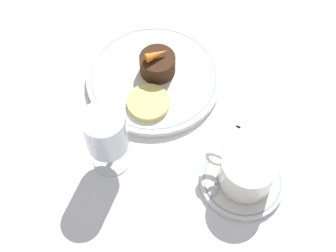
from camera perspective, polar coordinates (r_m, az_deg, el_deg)
ground_plane at (r=0.81m, az=-1.69°, el=1.90°), size 3.00×3.00×0.00m
dinner_plate at (r=0.84m, az=-1.74°, el=5.93°), size 0.24×0.24×0.01m
saucer at (r=0.75m, az=9.01°, el=-6.54°), size 0.13×0.13×0.01m
coffee_cup at (r=0.72m, az=9.61°, el=-5.40°), size 0.11×0.08×0.06m
spoon at (r=0.75m, az=6.44°, el=-5.35°), size 0.02×0.12×0.00m
wine_glass at (r=0.69m, az=-7.56°, el=-1.03°), size 0.06×0.06×0.13m
fork at (r=0.81m, az=8.99°, el=0.67°), size 0.04×0.18×0.01m
dessert_cake at (r=0.83m, az=-1.29°, el=7.53°), size 0.06×0.06×0.04m
carrot_garnish at (r=0.81m, az=-1.33°, el=8.72°), size 0.04×0.04×0.02m
pineapple_slice at (r=0.80m, az=-2.54°, el=2.62°), size 0.07×0.07×0.01m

